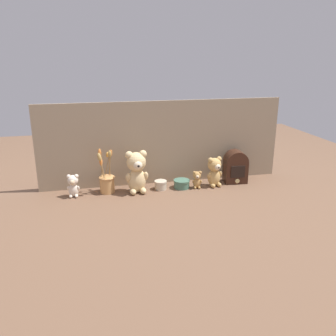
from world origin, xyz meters
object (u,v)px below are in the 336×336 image
at_px(teddy_bear_large, 137,171).
at_px(vintage_radio, 236,167).
at_px(teddy_bear_small, 73,185).
at_px(teddy_bear_tiny, 197,179).
at_px(decorative_tin_tall, 161,185).
at_px(teddy_bear_medium, 215,171).
at_px(flower_vase, 107,181).
at_px(decorative_tin_short, 182,184).

distance_m(teddy_bear_large, vintage_radio, 0.73).
bearing_deg(teddy_bear_small, teddy_bear_tiny, -2.15).
xyz_separation_m(teddy_bear_large, decorative_tin_tall, (0.17, 0.02, -0.12)).
relative_size(teddy_bear_medium, decorative_tin_tall, 2.51).
bearing_deg(teddy_bear_tiny, flower_vase, 174.61).
relative_size(teddy_bear_large, decorative_tin_short, 2.58).
height_order(teddy_bear_large, vintage_radio, teddy_bear_large).
bearing_deg(flower_vase, teddy_bear_tiny, -5.39).
xyz_separation_m(teddy_bear_small, decorative_tin_short, (0.73, -0.00, -0.05)).
relative_size(teddy_bear_tiny, decorative_tin_short, 1.11).
bearing_deg(teddy_bear_tiny, decorative_tin_short, 165.31).
distance_m(teddy_bear_medium, vintage_radio, 0.18).
xyz_separation_m(vintage_radio, decorative_tin_short, (-0.41, -0.03, -0.09)).
height_order(teddy_bear_large, teddy_bear_small, teddy_bear_large).
bearing_deg(decorative_tin_short, flower_vase, 176.55).
height_order(teddy_bear_small, teddy_bear_tiny, teddy_bear_small).
relative_size(teddy_bear_large, teddy_bear_medium, 1.36).
xyz_separation_m(teddy_bear_large, vintage_radio, (0.72, 0.04, -0.03)).
bearing_deg(teddy_bear_large, decorative_tin_short, 2.30).
bearing_deg(vintage_radio, decorative_tin_tall, -177.68).
relative_size(teddy_bear_small, flower_vase, 0.51).
distance_m(teddy_bear_medium, teddy_bear_small, 0.96).
bearing_deg(flower_vase, decorative_tin_short, -3.45).
xyz_separation_m(teddy_bear_tiny, vintage_radio, (0.31, 0.06, 0.05)).
distance_m(teddy_bear_large, teddy_bear_medium, 0.55).
height_order(teddy_bear_small, flower_vase, flower_vase).
distance_m(teddy_bear_medium, flower_vase, 0.75).
height_order(vintage_radio, decorative_tin_short, vintage_radio).
bearing_deg(decorative_tin_tall, teddy_bear_small, -179.65).
xyz_separation_m(teddy_bear_small, decorative_tin_tall, (0.58, 0.00, -0.05)).
distance_m(decorative_tin_tall, decorative_tin_short, 0.15).
bearing_deg(decorative_tin_short, vintage_radio, 4.21).
bearing_deg(vintage_radio, teddy_bear_tiny, -169.38).
height_order(teddy_bear_tiny, flower_vase, flower_vase).
relative_size(flower_vase, decorative_tin_short, 2.69).
bearing_deg(teddy_bear_large, flower_vase, 167.55).
xyz_separation_m(teddy_bear_large, teddy_bear_small, (-0.41, 0.02, -0.07)).
relative_size(teddy_bear_small, teddy_bear_tiny, 1.23).
xyz_separation_m(teddy_bear_medium, vintage_radio, (0.18, 0.05, 0.01)).
relative_size(teddy_bear_large, flower_vase, 0.96).
distance_m(teddy_bear_tiny, decorative_tin_short, 0.11).
xyz_separation_m(flower_vase, vintage_radio, (0.92, -0.00, 0.03)).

